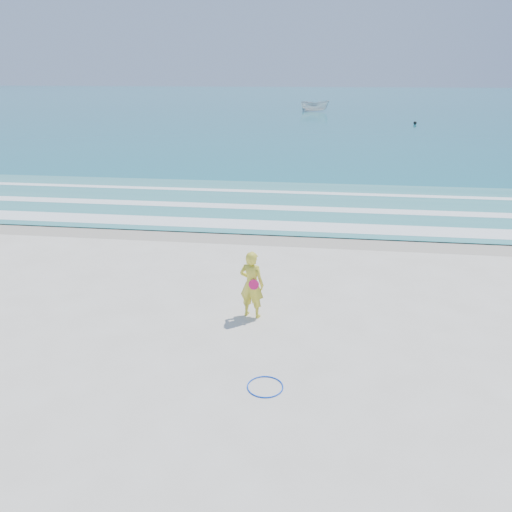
# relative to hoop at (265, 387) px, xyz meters

# --- Properties ---
(ground) EXTENTS (400.00, 400.00, 0.00)m
(ground) POSITION_rel_hoop_xyz_m (-0.85, 1.08, -0.01)
(ground) COLOR silver
(ground) RESTS_ON ground
(wet_sand) EXTENTS (400.00, 2.40, 0.00)m
(wet_sand) POSITION_rel_hoop_xyz_m (-0.85, 10.08, -0.01)
(wet_sand) COLOR #B2A893
(wet_sand) RESTS_ON ground
(ocean) EXTENTS (400.00, 190.00, 0.04)m
(ocean) POSITION_rel_hoop_xyz_m (-0.85, 106.08, 0.01)
(ocean) COLOR #19727F
(ocean) RESTS_ON ground
(shallow) EXTENTS (400.00, 10.00, 0.01)m
(shallow) POSITION_rel_hoop_xyz_m (-0.85, 15.08, 0.03)
(shallow) COLOR #59B7AD
(shallow) RESTS_ON ocean
(foam_near) EXTENTS (400.00, 1.40, 0.01)m
(foam_near) POSITION_rel_hoop_xyz_m (-0.85, 11.38, 0.04)
(foam_near) COLOR white
(foam_near) RESTS_ON shallow
(foam_mid) EXTENTS (400.00, 0.90, 0.01)m
(foam_mid) POSITION_rel_hoop_xyz_m (-0.85, 14.28, 0.04)
(foam_mid) COLOR white
(foam_mid) RESTS_ON shallow
(foam_far) EXTENTS (400.00, 0.60, 0.01)m
(foam_far) POSITION_rel_hoop_xyz_m (-0.85, 17.58, 0.04)
(foam_far) COLOR white
(foam_far) RESTS_ON shallow
(hoop) EXTENTS (0.82, 0.82, 0.03)m
(hoop) POSITION_rel_hoop_xyz_m (0.00, 0.00, 0.00)
(hoop) COLOR blue
(hoop) RESTS_ON ground
(boat) EXTENTS (4.53, 1.79, 1.74)m
(boat) POSITION_rel_hoop_xyz_m (-0.66, 74.49, 0.89)
(boat) COLOR silver
(boat) RESTS_ON ocean
(buoy) EXTENTS (0.40, 0.40, 0.40)m
(buoy) POSITION_rel_hoop_xyz_m (11.87, 55.44, 0.23)
(buoy) COLOR black
(buoy) RESTS_ON ocean
(woman) EXTENTS (0.77, 0.61, 1.84)m
(woman) POSITION_rel_hoop_xyz_m (-0.73, 3.16, 0.91)
(woman) COLOR yellow
(woman) RESTS_ON ground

